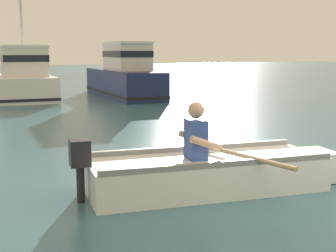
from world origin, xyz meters
TOP-DOWN VIEW (x-y plane):
  - rowboat_with_person at (-0.98, 1.37)m, footprint 3.72×2.05m
  - moored_boat_white at (-0.47, 14.95)m, footprint 2.59×4.85m
  - moored_boat_navy at (3.28, 13.98)m, footprint 2.28×6.13m

SIDE VIEW (x-z plane):
  - rowboat_with_person at x=-0.98m, z-range -0.34..0.85m
  - moored_boat_white at x=-0.47m, z-range -1.53..3.06m
  - moored_boat_navy at x=3.28m, z-range -0.27..1.92m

